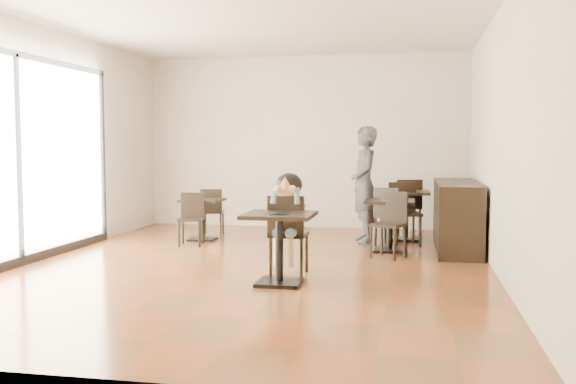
% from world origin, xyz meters
% --- Properties ---
extents(floor, '(6.00, 8.00, 0.01)m').
position_xyz_m(floor, '(0.00, 0.00, 0.00)').
color(floor, brown).
rests_on(floor, ground).
extents(ceiling, '(6.00, 8.00, 0.01)m').
position_xyz_m(ceiling, '(0.00, 0.00, 3.20)').
color(ceiling, silver).
rests_on(ceiling, floor).
extents(wall_back, '(6.00, 0.01, 3.20)m').
position_xyz_m(wall_back, '(0.00, 4.00, 1.60)').
color(wall_back, beige).
rests_on(wall_back, floor).
extents(wall_front, '(6.00, 0.01, 3.20)m').
position_xyz_m(wall_front, '(0.00, -4.00, 1.60)').
color(wall_front, beige).
rests_on(wall_front, floor).
extents(wall_left, '(0.01, 8.00, 3.20)m').
position_xyz_m(wall_left, '(-3.00, 0.00, 1.60)').
color(wall_left, beige).
rests_on(wall_left, floor).
extents(wall_right, '(0.01, 8.00, 3.20)m').
position_xyz_m(wall_right, '(3.00, 0.00, 1.60)').
color(wall_right, beige).
rests_on(wall_right, floor).
extents(storefront_window, '(0.04, 4.50, 2.60)m').
position_xyz_m(storefront_window, '(-2.97, -0.50, 1.40)').
color(storefront_window, white).
rests_on(storefront_window, floor).
extents(child_table, '(0.76, 0.76, 0.80)m').
position_xyz_m(child_table, '(0.55, -0.94, 0.40)').
color(child_table, black).
rests_on(child_table, floor).
extents(child_chair, '(0.43, 0.43, 0.97)m').
position_xyz_m(child_chair, '(0.55, -0.39, 0.48)').
color(child_chair, black).
rests_on(child_chair, floor).
extents(child, '(0.43, 0.61, 1.21)m').
position_xyz_m(child, '(0.55, -0.39, 0.61)').
color(child, slate).
rests_on(child, child_chair).
extents(plate, '(0.27, 0.27, 0.02)m').
position_xyz_m(plate, '(0.55, -1.04, 0.81)').
color(plate, black).
rests_on(plate, child_table).
extents(pizza_slice, '(0.28, 0.22, 0.07)m').
position_xyz_m(pizza_slice, '(0.55, -0.58, 1.05)').
color(pizza_slice, '#E8B77B').
rests_on(pizza_slice, child).
extents(adult_patron, '(0.62, 0.77, 1.85)m').
position_xyz_m(adult_patron, '(1.24, 2.37, 0.92)').
color(adult_patron, '#3C3D42').
rests_on(adult_patron, floor).
extents(cafe_table_mid, '(0.93, 0.93, 0.75)m').
position_xyz_m(cafe_table_mid, '(1.68, 1.54, 0.38)').
color(cafe_table_mid, black).
rests_on(cafe_table_mid, floor).
extents(cafe_table_left, '(0.73, 0.73, 0.67)m').
position_xyz_m(cafe_table_left, '(-1.35, 2.04, 0.34)').
color(cafe_table_left, black).
rests_on(cafe_table_left, floor).
extents(cafe_table_back, '(0.95, 0.95, 0.81)m').
position_xyz_m(cafe_table_back, '(1.89, 2.67, 0.40)').
color(cafe_table_back, black).
rests_on(cafe_table_back, floor).
extents(chair_mid_a, '(0.53, 0.53, 0.91)m').
position_xyz_m(chair_mid_a, '(1.68, 2.09, 0.45)').
color(chair_mid_a, black).
rests_on(chair_mid_a, floor).
extents(chair_mid_b, '(0.53, 0.53, 0.91)m').
position_xyz_m(chair_mid_b, '(1.68, 0.99, 0.45)').
color(chair_mid_b, black).
rests_on(chair_mid_b, floor).
extents(chair_left_a, '(0.42, 0.42, 0.81)m').
position_xyz_m(chair_left_a, '(-1.35, 2.59, 0.41)').
color(chair_left_a, black).
rests_on(chair_left_a, floor).
extents(chair_left_b, '(0.42, 0.42, 0.81)m').
position_xyz_m(chair_left_b, '(-1.35, 1.49, 0.41)').
color(chair_left_b, black).
rests_on(chair_left_b, floor).
extents(chair_back_a, '(0.54, 0.54, 0.97)m').
position_xyz_m(chair_back_a, '(1.89, 3.22, 0.49)').
color(chair_back_a, black).
rests_on(chair_back_a, floor).
extents(chair_back_b, '(0.54, 0.54, 0.97)m').
position_xyz_m(chair_back_b, '(1.89, 2.12, 0.49)').
color(chair_back_b, black).
rests_on(chair_back_b, floor).
extents(service_counter, '(0.60, 2.40, 1.00)m').
position_xyz_m(service_counter, '(2.65, 2.00, 0.50)').
color(service_counter, black).
rests_on(service_counter, floor).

